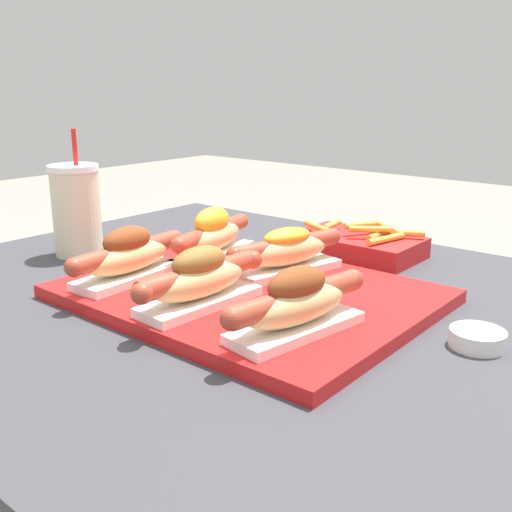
# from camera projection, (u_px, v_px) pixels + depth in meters

# --- Properties ---
(serving_tray) EXTENTS (0.47, 0.36, 0.02)m
(serving_tray) POSITION_uv_depth(u_px,v_px,m) (247.00, 293.00, 0.82)
(serving_tray) COLOR red
(serving_tray) RESTS_ON patio_table
(hot_dog_0) EXTENTS (0.07, 0.21, 0.08)m
(hot_dog_0) POSITION_uv_depth(u_px,v_px,m) (128.00, 256.00, 0.84)
(hot_dog_0) COLOR white
(hot_dog_0) RESTS_ON serving_tray
(hot_dog_1) EXTENTS (0.07, 0.21, 0.08)m
(hot_dog_1) POSITION_uv_depth(u_px,v_px,m) (202.00, 280.00, 0.74)
(hot_dog_1) COLOR white
(hot_dog_1) RESTS_ON serving_tray
(hot_dog_2) EXTENTS (0.08, 0.21, 0.08)m
(hot_dog_2) POSITION_uv_depth(u_px,v_px,m) (296.00, 303.00, 0.66)
(hot_dog_2) COLOR white
(hot_dog_2) RESTS_ON serving_tray
(hot_dog_3) EXTENTS (0.09, 0.20, 0.08)m
(hot_dog_3) POSITION_uv_depth(u_px,v_px,m) (212.00, 236.00, 0.95)
(hot_dog_3) COLOR white
(hot_dog_3) RESTS_ON serving_tray
(hot_dog_4) EXTENTS (0.10, 0.20, 0.07)m
(hot_dog_4) POSITION_uv_depth(u_px,v_px,m) (286.00, 251.00, 0.87)
(hot_dog_4) COLOR white
(hot_dog_4) RESTS_ON serving_tray
(sauce_bowl) EXTENTS (0.06, 0.06, 0.02)m
(sauce_bowl) POSITION_uv_depth(u_px,v_px,m) (477.00, 338.00, 0.67)
(sauce_bowl) COLOR silver
(sauce_bowl) RESTS_ON patio_table
(drink_cup) EXTENTS (0.08, 0.08, 0.22)m
(drink_cup) POSITION_uv_depth(u_px,v_px,m) (77.00, 210.00, 1.02)
(drink_cup) COLOR beige
(drink_cup) RESTS_ON patio_table
(fries_basket) EXTENTS (0.21, 0.13, 0.06)m
(fries_basket) POSITION_uv_depth(u_px,v_px,m) (361.00, 244.00, 1.03)
(fries_basket) COLOR red
(fries_basket) RESTS_ON patio_table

